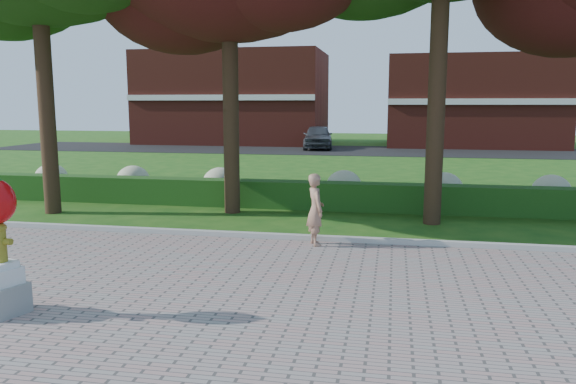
% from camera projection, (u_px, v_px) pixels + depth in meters
% --- Properties ---
extents(ground, '(100.00, 100.00, 0.00)m').
position_uv_depth(ground, '(246.00, 281.00, 9.83)').
color(ground, '#194B12').
rests_on(ground, ground).
extents(curb, '(40.00, 0.18, 0.15)m').
position_uv_depth(curb, '(280.00, 237.00, 12.73)').
color(curb, '#ADADA5').
rests_on(curb, ground).
extents(lawn_hedge, '(24.00, 0.70, 0.80)m').
position_uv_depth(lawn_hedge, '(307.00, 195.00, 16.56)').
color(lawn_hedge, '#1D4112').
rests_on(lawn_hedge, ground).
extents(hydrangea_row, '(20.10, 1.10, 0.99)m').
position_uv_depth(hydrangea_row, '(330.00, 186.00, 17.41)').
color(hydrangea_row, '#B4B289').
rests_on(hydrangea_row, ground).
extents(street, '(50.00, 8.00, 0.02)m').
position_uv_depth(street, '(356.00, 150.00, 37.01)').
color(street, black).
rests_on(street, ground).
extents(building_left, '(14.00, 8.00, 7.00)m').
position_uv_depth(building_left, '(234.00, 98.00, 44.12)').
color(building_left, maroon).
rests_on(building_left, ground).
extents(building_right, '(12.00, 8.00, 6.40)m').
position_uv_depth(building_right, '(472.00, 102.00, 40.87)').
color(building_right, maroon).
rests_on(building_right, ground).
extents(woman, '(0.58, 0.67, 1.56)m').
position_uv_depth(woman, '(316.00, 209.00, 12.07)').
color(woman, '#A2745C').
rests_on(woman, walkway).
extents(parked_car, '(2.45, 4.96, 1.62)m').
position_uv_depth(parked_car, '(318.00, 137.00, 38.28)').
color(parked_car, '#3E4146').
rests_on(parked_car, street).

